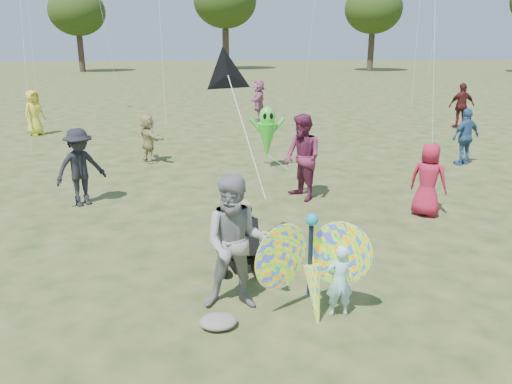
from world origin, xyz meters
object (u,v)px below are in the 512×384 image
Objects in this scene: crowd_b at (80,167)px; crowd_e at (302,158)px; crowd_d at (148,138)px; crowd_j at (259,100)px; alien_kite at (267,134)px; crowd_c at (466,137)px; child_girl at (339,281)px; crowd_a at (428,180)px; crowd_g at (34,113)px; butterfly_kite at (312,268)px; adult_man at (236,243)px; crowd_h at (462,106)px; jogging_stroller at (237,230)px.

crowd_e reaches higher than crowd_b.
crowd_j is at bearing -58.77° from crowd_d.
alien_kite reaches higher than crowd_b.
crowd_b reaches higher than crowd_c.
crowd_a is at bearing -128.06° from child_girl.
butterfly_kite is (7.63, -13.86, -0.15)m from crowd_g.
crowd_e is 1.11× the size of butterfly_kite.
crowd_d is (-3.30, 8.97, 0.22)m from child_girl.
adult_man reaches higher than crowd_d.
crowd_b is at bearing -147.57° from alien_kite.
child_girl is 9.65m from crowd_c.
crowd_d reaches higher than child_girl.
alien_kite is (0.07, 7.91, 0.48)m from child_girl.
crowd_b is 0.98× the size of alien_kite.
jogging_stroller is (-9.98, -11.96, -0.30)m from crowd_h.
crowd_b reaches higher than crowd_g.
crowd_e is (0.49, 4.99, 0.47)m from child_girl.
crowd_d is 5.50m from crowd_e.
child_girl is at bearing 92.26° from crowd_a.
jogging_stroller is (3.16, -3.43, -0.24)m from crowd_b.
crowd_h is (13.14, 8.53, 0.06)m from crowd_b.
crowd_c is at bearing 27.98° from jogging_stroller.
crowd_j is (2.12, 16.05, -0.03)m from adult_man.
crowd_d is 9.43m from butterfly_kite.
crowd_j is (-2.03, 12.77, 0.14)m from crowd_a.
alien_kite is (8.07, -5.96, 0.13)m from crowd_g.
crowd_b is at bearing -13.07° from crowd_j.
alien_kite reaches higher than jogging_stroller.
crowd_e is 1.11× the size of alien_kite.
crowd_c is 0.90× the size of crowd_h.
crowd_c is 0.94× the size of alien_kite.
crowd_a is at bearing 13.27° from jogging_stroller.
crowd_h is at bearing -122.93° from child_girl.
crowd_e is 1.07× the size of crowd_j.
alien_kite is (0.44, 7.90, 0.28)m from butterfly_kite.
crowd_h is 8.45m from crowd_j.
crowd_g reaches higher than child_girl.
butterfly_kite is (0.95, -0.36, -0.24)m from adult_man.
crowd_c reaches higher than crowd_a.
crowd_g is at bearing -43.81° from crowd_c.
crowd_e is (-2.35, 1.35, 0.21)m from crowd_a.
butterfly_kite reaches higher than crowd_d.
child_girl is at bearing 56.58° from crowd_h.
crowd_h is (2.97, 5.91, 0.09)m from crowd_c.
crowd_e is at bearing 80.24° from butterfly_kite.
crowd_e is at bearing -81.88° from alien_kite.
crowd_a is (2.84, 3.64, 0.27)m from child_girl.
alien_kite reaches higher than child_girl.
adult_man is 1.09× the size of crowd_b.
crowd_d is 0.85× the size of crowd_g.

